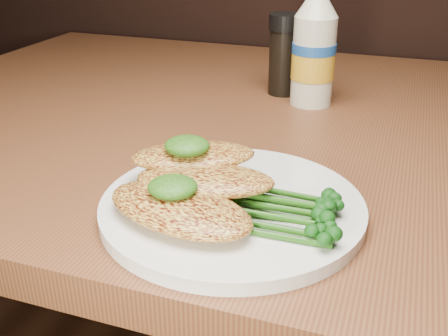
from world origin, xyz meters
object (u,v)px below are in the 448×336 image
(dining_table, at_px, (268,328))
(plate, at_px, (232,207))
(pepper_grinder, at_px, (284,55))
(mayo_bottle, at_px, (314,44))

(dining_table, distance_m, plate, 0.47)
(plate, bearing_deg, pepper_grinder, 96.57)
(dining_table, distance_m, pepper_grinder, 0.45)
(pepper_grinder, bearing_deg, dining_table, -79.65)
(plate, distance_m, mayo_bottle, 0.35)
(dining_table, height_order, plate, plate)
(mayo_bottle, relative_size, pepper_grinder, 1.45)
(dining_table, height_order, mayo_bottle, mayo_bottle)
(plate, xyz_separation_m, mayo_bottle, (0.01, 0.34, 0.08))
(dining_table, relative_size, mayo_bottle, 6.91)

